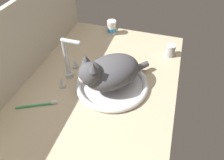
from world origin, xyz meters
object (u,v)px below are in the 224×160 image
faucet (68,63)px  metal_jar (170,50)px  cat (108,72)px  pill_bottle (112,28)px  toothbrush (38,105)px  sink_basin (112,84)px

faucet → metal_jar: (34.13, -47.14, -5.55)cm
cat → pill_bottle: cat is taller
metal_jar → pill_bottle: size_ratio=0.76×
metal_jar → toothbrush: size_ratio=0.41×
cat → pill_bottle: size_ratio=3.80×
cat → pill_bottle: 51.08cm
metal_jar → faucet: bearing=125.9°
toothbrush → faucet: bearing=-15.1°
faucet → toothbrush: bearing=164.9°
pill_bottle → toothbrush: (-69.52, 13.68, -3.67)cm
faucet → cat: 21.26cm
sink_basin → metal_jar: bearing=-35.8°
sink_basin → faucet: bearing=90.0°
sink_basin → cat: cat is taller
faucet → metal_jar: bearing=-54.1°
cat → toothbrush: 35.38cm
faucet → toothbrush: 24.50cm
metal_jar → sink_basin: bearing=144.2°
cat → sink_basin: bearing=-39.8°
sink_basin → metal_jar: size_ratio=5.16×
metal_jar → pill_bottle: (13.19, 39.45, 0.77)cm
faucet → cat: faucet is taller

